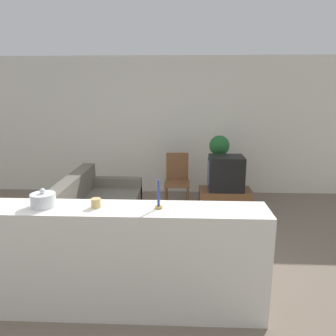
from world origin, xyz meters
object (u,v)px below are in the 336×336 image
object	(u,v)px
television	(226,173)
decorative_bowl	(43,200)
potted_plant	(219,148)
couch	(98,213)
wooden_chair	(177,178)

from	to	relation	value
television	decorative_bowl	distance (m)	3.24
potted_plant	decorative_bowl	xyz separation A→B (m)	(-1.93, -3.16, 0.08)
television	decorative_bowl	size ratio (longest dim) A/B	2.59
couch	potted_plant	world-z (taller)	potted_plant
television	decorative_bowl	xyz separation A→B (m)	(-1.98, -2.54, 0.39)
wooden_chair	potted_plant	world-z (taller)	potted_plant
potted_plant	television	bearing A→B (deg)	-85.52
couch	wooden_chair	xyz separation A→B (m)	(1.14, 1.15, 0.24)
couch	decorative_bowl	xyz separation A→B (m)	(-0.03, -1.72, 0.81)
couch	potted_plant	size ratio (longest dim) A/B	3.39
television	couch	bearing A→B (deg)	-157.32
potted_plant	decorative_bowl	world-z (taller)	potted_plant
couch	wooden_chair	bearing A→B (deg)	45.22
couch	television	size ratio (longest dim) A/B	3.03
television	wooden_chair	bearing A→B (deg)	157.51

